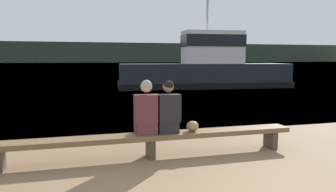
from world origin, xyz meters
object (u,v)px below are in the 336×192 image
Objects in this scene: shopping_bag at (192,126)px; tugboat_red at (206,70)px; person_left at (146,111)px; bench_main at (150,138)px; person_right at (168,111)px.

shopping_bag is 14.91m from tugboat_red.
bench_main is at bearing -3.75° from person_left.
person_left is 0.99m from shopping_bag.
tugboat_red reaches higher than person_right.
shopping_bag reaches higher than bench_main.
tugboat_red is at bearing 63.61° from person_left.
tugboat_red reaches higher than bench_main.
tugboat_red reaches higher than shopping_bag.
tugboat_red is (6.80, 13.70, 0.22)m from person_left.
person_left reaches higher than bench_main.
shopping_bag is (0.85, 0.01, 0.19)m from bench_main.
bench_main is 0.87m from shopping_bag.
person_right is (0.35, 0.01, 0.52)m from bench_main.
person_right reaches higher than bench_main.
bench_main is 15.29m from tugboat_red.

